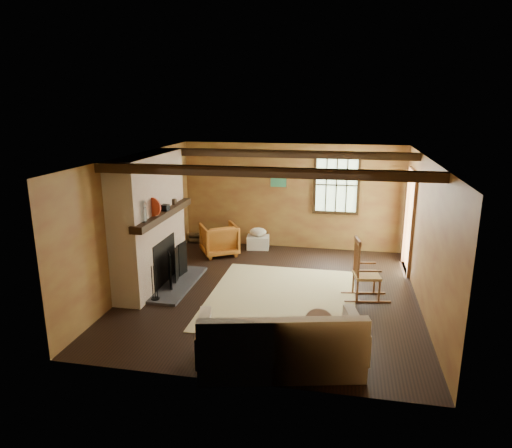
% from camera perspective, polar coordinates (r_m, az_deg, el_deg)
% --- Properties ---
extents(ground, '(5.50, 5.50, 0.00)m').
position_cam_1_polar(ground, '(8.21, 2.01, -8.56)').
color(ground, black).
rests_on(ground, ground).
extents(room_envelope, '(5.02, 5.52, 2.44)m').
position_cam_1_polar(room_envelope, '(7.93, 3.98, 2.97)').
color(room_envelope, olive).
rests_on(room_envelope, ground).
extents(fireplace, '(1.02, 2.30, 2.40)m').
position_cam_1_polar(fireplace, '(8.46, -12.98, -0.31)').
color(fireplace, brown).
rests_on(fireplace, ground).
extents(rug, '(2.50, 3.00, 0.01)m').
position_cam_1_polar(rug, '(8.00, 3.21, -9.20)').
color(rug, tan).
rests_on(rug, ground).
extents(rocking_chair, '(0.84, 0.53, 1.08)m').
position_cam_1_polar(rocking_chair, '(8.04, 13.41, -6.01)').
color(rocking_chair, tan).
rests_on(rocking_chair, ground).
extents(sofa, '(2.22, 1.36, 0.84)m').
position_cam_1_polar(sofa, '(5.95, 3.13, -15.05)').
color(sofa, beige).
rests_on(sofa, ground).
extents(firewood_pile, '(0.69, 0.13, 0.25)m').
position_cam_1_polar(firewood_pile, '(11.02, -6.61, -1.78)').
color(firewood_pile, brown).
rests_on(firewood_pile, ground).
extents(laundry_basket, '(0.54, 0.44, 0.30)m').
position_cam_1_polar(laundry_basket, '(10.55, 0.27, -2.29)').
color(laundry_basket, silver).
rests_on(laundry_basket, ground).
extents(basket_pillow, '(0.46, 0.41, 0.20)m').
position_cam_1_polar(basket_pillow, '(10.48, 0.27, -1.00)').
color(basket_pillow, beige).
rests_on(basket_pillow, laundry_basket).
extents(armchair, '(1.03, 1.03, 0.69)m').
position_cam_1_polar(armchair, '(10.12, -4.62, -1.93)').
color(armchair, '#BF6026').
rests_on(armchair, ground).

